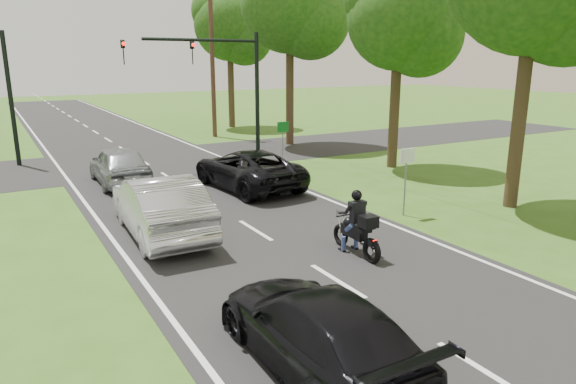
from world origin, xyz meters
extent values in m
plane|color=#375718|center=(0.00, 0.00, 0.00)|extent=(140.00, 140.00, 0.00)
cube|color=black|center=(0.00, 10.00, 0.01)|extent=(8.00, 100.00, 0.01)
cube|color=black|center=(0.00, 16.00, 0.01)|extent=(60.00, 7.00, 0.01)
torus|color=black|center=(1.39, 1.79, 0.30)|extent=(0.15, 0.59, 0.59)
torus|color=black|center=(1.33, 0.46, 0.30)|extent=(0.17, 0.64, 0.64)
cube|color=black|center=(1.37, 1.21, 0.56)|extent=(0.28, 0.85, 0.27)
sphere|color=black|center=(1.37, 1.43, 0.72)|extent=(0.30, 0.30, 0.30)
cube|color=black|center=(1.35, 0.90, 0.72)|extent=(0.32, 0.50, 0.09)
cube|color=#FF0C07|center=(1.33, 0.36, 0.58)|extent=(0.09, 0.03, 0.04)
cylinder|color=silver|center=(1.49, 0.72, 0.28)|extent=(0.11, 0.71, 0.08)
cylinder|color=black|center=(1.38, 1.61, 0.88)|extent=(0.55, 0.05, 0.03)
cube|color=black|center=(1.34, 0.64, 0.99)|extent=(0.40, 0.37, 0.28)
cube|color=black|center=(1.36, 1.08, 1.10)|extent=(0.36, 0.21, 0.53)
sphere|color=black|center=(1.36, 1.14, 1.52)|extent=(0.27, 0.27, 0.27)
cylinder|color=navy|center=(1.18, 1.38, 0.21)|extent=(0.11, 0.11, 0.40)
cylinder|color=navy|center=(1.57, 1.36, 0.21)|extent=(0.11, 0.11, 0.40)
imported|color=black|center=(2.03, 8.68, 0.75)|extent=(2.83, 5.45, 1.47)
imported|color=silver|center=(-2.41, 5.00, 0.85)|extent=(1.99, 5.13, 1.67)
imported|color=#94979C|center=(-2.00, 11.76, 0.77)|extent=(1.87, 4.48, 1.51)
imported|color=black|center=(-2.19, -2.50, 0.66)|extent=(1.88, 4.48, 1.29)
cylinder|color=black|center=(5.20, 14.00, 3.00)|extent=(0.20, 0.20, 6.00)
cylinder|color=black|center=(2.50, 14.00, 5.60)|extent=(5.40, 0.14, 0.14)
imported|color=black|center=(2.00, 14.00, 5.05)|extent=(0.16, 0.36, 1.00)
imported|color=black|center=(-1.00, 14.00, 5.05)|extent=(0.16, 0.36, 1.00)
sphere|color=#FF0C07|center=(2.00, 13.82, 5.38)|extent=(0.16, 0.16, 0.16)
sphere|color=#FF0C07|center=(-1.00, 13.82, 5.38)|extent=(0.16, 0.16, 0.16)
cylinder|color=black|center=(-5.20, 18.00, 3.00)|extent=(0.20, 0.20, 6.00)
cylinder|color=#513125|center=(6.20, 22.00, 5.00)|extent=(0.28, 0.28, 10.00)
cylinder|color=slate|center=(4.70, 3.00, 1.00)|extent=(0.05, 0.05, 2.00)
cube|color=silver|center=(4.70, 2.97, 1.90)|extent=(0.55, 0.04, 0.45)
cylinder|color=slate|center=(4.90, 11.00, 1.00)|extent=(0.05, 0.05, 2.00)
cube|color=#0C591E|center=(4.90, 10.97, 1.90)|extent=(0.55, 0.04, 0.45)
cylinder|color=#332316|center=(8.50, 2.00, 3.36)|extent=(0.44, 0.44, 6.72)
cylinder|color=#332316|center=(9.50, 9.00, 2.94)|extent=(0.44, 0.44, 5.88)
sphere|color=#163E11|center=(9.50, 9.00, 6.51)|extent=(4.50, 4.50, 4.50)
sphere|color=#163E11|center=(10.25, 8.40, 5.78)|extent=(3.60, 3.60, 3.60)
cylinder|color=#332316|center=(8.80, 17.00, 3.50)|extent=(0.44, 0.44, 7.00)
sphere|color=#163E11|center=(8.80, 17.00, 7.75)|extent=(5.40, 5.40, 5.40)
sphere|color=#163E11|center=(9.70, 16.28, 6.88)|extent=(4.32, 4.32, 4.32)
cylinder|color=#332316|center=(9.20, 26.00, 3.22)|extent=(0.44, 0.44, 6.44)
sphere|color=#163E11|center=(9.20, 26.00, 7.13)|extent=(4.95, 4.95, 4.95)
sphere|color=#163E11|center=(10.02, 25.34, 6.33)|extent=(3.96, 3.96, 3.96)
camera|label=1|loc=(-6.21, -8.49, 4.72)|focal=32.00mm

